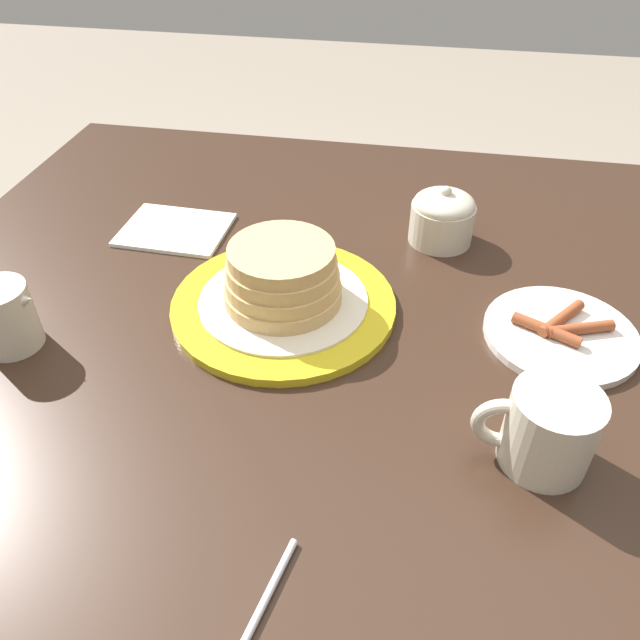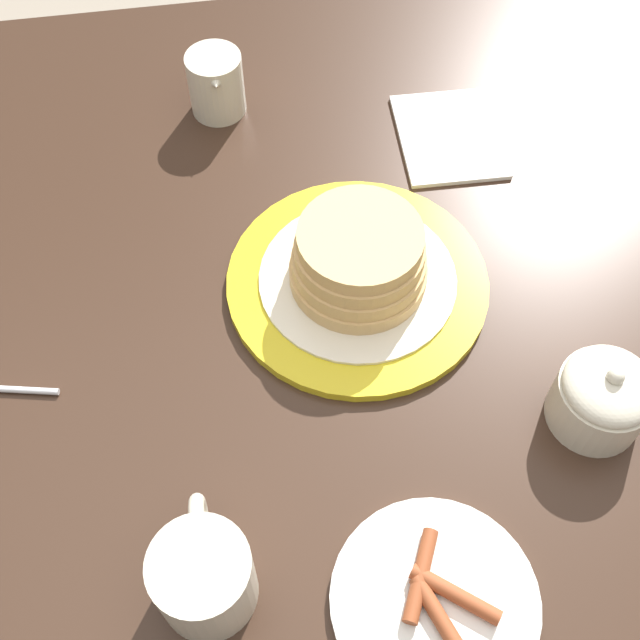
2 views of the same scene
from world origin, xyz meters
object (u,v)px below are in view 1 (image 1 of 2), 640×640
Objects in this scene: sugar_bowl at (442,217)px; napkin at (175,230)px; pancake_plate at (283,288)px; side_plate_bacon at (561,333)px; creamer_pitcher at (4,316)px; coffee_mug at (547,429)px.

sugar_bowl is 0.58× the size of napkin.
sugar_bowl is at bearing -133.42° from pancake_plate.
pancake_plate is 0.28m from sugar_bowl.
creamer_pitcher is at bearing 11.45° from side_plate_bacon.
napkin is (0.21, -0.16, -0.03)m from pancake_plate.
side_plate_bacon is (-0.35, -0.01, -0.03)m from pancake_plate.
side_plate_bacon is 0.66m from creamer_pitcher.
creamer_pitcher reaches higher than side_plate_bacon.
napkin is at bearing 6.88° from sugar_bowl.
napkin is (0.55, -0.15, -0.00)m from side_plate_bacon.
side_plate_bacon is at bearing -168.55° from creamer_pitcher.
pancake_plate is at bearing 0.94° from side_plate_bacon.
pancake_plate is 0.35m from side_plate_bacon.
napkin is (0.51, -0.34, -0.04)m from coffee_mug.
sugar_bowl reaches higher than coffee_mug.
sugar_bowl is (0.15, -0.20, 0.03)m from side_plate_bacon.
coffee_mug is 1.10× the size of creamer_pitcher.
napkin is at bearing -34.05° from coffee_mug.
creamer_pitcher is 0.67× the size of napkin.
coffee_mug is at bearing 148.03° from pancake_plate.
coffee_mug is (-0.30, 0.19, 0.01)m from pancake_plate.
creamer_pitcher is (0.30, 0.13, 0.01)m from pancake_plate.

